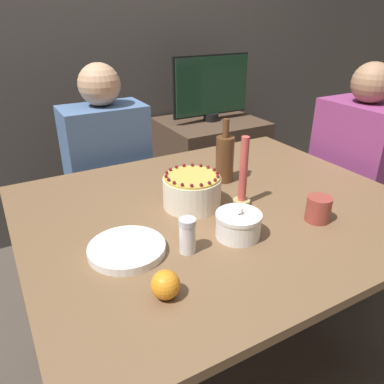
{
  "coord_description": "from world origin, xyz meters",
  "views": [
    {
      "loc": [
        -0.67,
        -0.99,
        1.39
      ],
      "look_at": [
        -0.08,
        0.05,
        0.81
      ],
      "focal_mm": 35.0,
      "sensor_mm": 36.0,
      "label": 1
    }
  ],
  "objects_px": {
    "sugar_shaker": "(187,235)",
    "sugar_bowl": "(238,225)",
    "bottle": "(225,158)",
    "cake": "(192,191)",
    "candle": "(243,178)",
    "person_man_blue_shirt": "(111,195)",
    "person_woman_floral": "(348,199)",
    "tv_monitor": "(211,87)"
  },
  "relations": [
    {
      "from": "sugar_bowl",
      "to": "person_woman_floral",
      "type": "bearing_deg",
      "value": 18.34
    },
    {
      "from": "candle",
      "to": "bottle",
      "type": "height_order",
      "value": "bottle"
    },
    {
      "from": "sugar_shaker",
      "to": "sugar_bowl",
      "type": "bearing_deg",
      "value": -1.19
    },
    {
      "from": "cake",
      "to": "tv_monitor",
      "type": "height_order",
      "value": "tv_monitor"
    },
    {
      "from": "sugar_bowl",
      "to": "bottle",
      "type": "bearing_deg",
      "value": 62.12
    },
    {
      "from": "candle",
      "to": "sugar_shaker",
      "type": "bearing_deg",
      "value": -152.38
    },
    {
      "from": "cake",
      "to": "bottle",
      "type": "xyz_separation_m",
      "value": [
        0.22,
        0.13,
        0.04
      ]
    },
    {
      "from": "bottle",
      "to": "tv_monitor",
      "type": "height_order",
      "value": "tv_monitor"
    },
    {
      "from": "tv_monitor",
      "to": "sugar_shaker",
      "type": "bearing_deg",
      "value": -124.39
    },
    {
      "from": "cake",
      "to": "person_woman_floral",
      "type": "xyz_separation_m",
      "value": [
        0.96,
        0.06,
        -0.3
      ]
    },
    {
      "from": "tv_monitor",
      "to": "bottle",
      "type": "bearing_deg",
      "value": -118.88
    },
    {
      "from": "person_woman_floral",
      "to": "sugar_bowl",
      "type": "bearing_deg",
      "value": 108.34
    },
    {
      "from": "cake",
      "to": "sugar_bowl",
      "type": "bearing_deg",
      "value": -84.18
    },
    {
      "from": "sugar_bowl",
      "to": "candle",
      "type": "bearing_deg",
      "value": 50.77
    },
    {
      "from": "person_man_blue_shirt",
      "to": "tv_monitor",
      "type": "bearing_deg",
      "value": -158.43
    },
    {
      "from": "candle",
      "to": "person_woman_floral",
      "type": "bearing_deg",
      "value": 10.16
    },
    {
      "from": "tv_monitor",
      "to": "sugar_bowl",
      "type": "bearing_deg",
      "value": -118.59
    },
    {
      "from": "cake",
      "to": "candle",
      "type": "xyz_separation_m",
      "value": [
        0.16,
        -0.08,
        0.04
      ]
    },
    {
      "from": "cake",
      "to": "person_man_blue_shirt",
      "type": "relative_size",
      "value": 0.17
    },
    {
      "from": "sugar_shaker",
      "to": "candle",
      "type": "bearing_deg",
      "value": 27.62
    },
    {
      "from": "cake",
      "to": "bottle",
      "type": "distance_m",
      "value": 0.26
    },
    {
      "from": "person_man_blue_shirt",
      "to": "person_woman_floral",
      "type": "relative_size",
      "value": 0.99
    },
    {
      "from": "tv_monitor",
      "to": "person_man_blue_shirt",
      "type": "bearing_deg",
      "value": -158.43
    },
    {
      "from": "sugar_bowl",
      "to": "tv_monitor",
      "type": "relative_size",
      "value": 0.26
    },
    {
      "from": "cake",
      "to": "sugar_shaker",
      "type": "height_order",
      "value": "cake"
    },
    {
      "from": "sugar_bowl",
      "to": "bottle",
      "type": "xyz_separation_m",
      "value": [
        0.2,
        0.37,
        0.06
      ]
    },
    {
      "from": "cake",
      "to": "sugar_shaker",
      "type": "xyz_separation_m",
      "value": [
        -0.15,
        -0.24,
        -0.0
      ]
    },
    {
      "from": "sugar_bowl",
      "to": "candle",
      "type": "xyz_separation_m",
      "value": [
        0.14,
        0.17,
        0.06
      ]
    },
    {
      "from": "sugar_bowl",
      "to": "person_woman_floral",
      "type": "distance_m",
      "value": 1.03
    },
    {
      "from": "cake",
      "to": "person_woman_floral",
      "type": "relative_size",
      "value": 0.17
    },
    {
      "from": "bottle",
      "to": "tv_monitor",
      "type": "xyz_separation_m",
      "value": [
        0.5,
        0.91,
        0.09
      ]
    },
    {
      "from": "candle",
      "to": "sugar_bowl",
      "type": "bearing_deg",
      "value": -129.23
    },
    {
      "from": "person_woman_floral",
      "to": "tv_monitor",
      "type": "height_order",
      "value": "person_woman_floral"
    },
    {
      "from": "candle",
      "to": "person_woman_floral",
      "type": "relative_size",
      "value": 0.21
    },
    {
      "from": "cake",
      "to": "candle",
      "type": "height_order",
      "value": "candle"
    },
    {
      "from": "cake",
      "to": "bottle",
      "type": "relative_size",
      "value": 0.79
    },
    {
      "from": "candle",
      "to": "tv_monitor",
      "type": "xyz_separation_m",
      "value": [
        0.56,
        1.11,
        0.09
      ]
    },
    {
      "from": "person_woman_floral",
      "to": "bottle",
      "type": "bearing_deg",
      "value": 85.19
    },
    {
      "from": "candle",
      "to": "bottle",
      "type": "distance_m",
      "value": 0.22
    },
    {
      "from": "bottle",
      "to": "person_woman_floral",
      "type": "relative_size",
      "value": 0.22
    },
    {
      "from": "sugar_bowl",
      "to": "bottle",
      "type": "height_order",
      "value": "bottle"
    },
    {
      "from": "candle",
      "to": "person_man_blue_shirt",
      "type": "distance_m",
      "value": 0.9
    }
  ]
}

